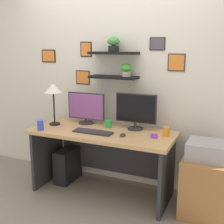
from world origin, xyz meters
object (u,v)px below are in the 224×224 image
Objects in this scene: desk at (104,147)px; computer_tower_left at (68,165)px; desk_lamp at (53,91)px; computer_mouse at (123,135)px; drawer_cabinet at (204,186)px; monitor_left at (86,108)px; coffee_mug at (108,124)px; monitor_right at (136,111)px; cell_phone at (154,136)px; water_cup at (40,125)px; pen_cup at (166,132)px; keyboard at (93,132)px; printer at (207,150)px.

computer_tower_left is at bearing 173.44° from desk.
computer_mouse is at bearing -6.29° from desk_lamp.
drawer_cabinet is at bearing 0.42° from desk_lamp.
computer_mouse is (0.61, -0.31, -0.18)m from monitor_left.
coffee_mug reaches higher than computer_mouse.
desk is 0.40m from computer_mouse.
monitor_right is 5.32× the size of coffee_mug.
computer_tower_left is (-0.83, 0.21, -0.56)m from computer_mouse.
water_cup is (-1.24, -0.28, 0.05)m from cell_phone.
computer_mouse is 1.00× the size of coffee_mug.
computer_mouse is 0.82× the size of water_cup.
water_cup is (-1.36, -0.34, 0.01)m from pen_cup.
cell_phone is (0.59, -0.03, 0.22)m from desk.
computer_mouse is at bearing 2.74° from keyboard.
coffee_mug is 0.24× the size of printer.
cell_phone is 1.26m from computer_tower_left.
computer_mouse is 0.97m from drawer_cabinet.
keyboard reaches higher than printer.
monitor_left is 0.77m from computer_tower_left.
monitor_left is 1.27× the size of printer.
keyboard is 1.06× the size of computer_tower_left.
desk is at bearing 152.70° from computer_mouse.
desk is 3.26× the size of desk_lamp.
desk is 3.69× the size of keyboard.
monitor_left is at bearing 180.00° from monitor_right.
desk is at bearing 158.66° from cell_phone.
desk is 0.77m from water_cup.
printer is at bearing -7.70° from monitor_left.
monitor_left is 1.49m from printer.
desk is 0.64m from computer_tower_left.
drawer_cabinet is (1.19, 0.13, -0.46)m from keyboard.
cell_phone is 1.28m from water_cup.
coffee_mug is at bearing 149.69° from cell_phone.
monitor_right reaches higher than computer_mouse.
drawer_cabinet is 1.57× the size of printer.
monitor_left is 5.37× the size of coffee_mug.
desk_lamp reaches higher than cell_phone.
desk_lamp reaches higher than coffee_mug.
coffee_mug is at bearing 175.54° from pen_cup.
coffee_mug is 0.22× the size of computer_tower_left.
desk_lamp is 1.20× the size of computer_tower_left.
keyboard is (-0.38, -0.33, -0.21)m from monitor_right.
monitor_left is 3.45× the size of cell_phone.
water_cup reaches higher than computer_tower_left.
monitor_left is 1.10× the size of keyboard.
pen_cup is 1.38m from computer_tower_left.
keyboard is 3.14× the size of cell_phone.
computer_mouse is at bearing 9.32° from water_cup.
water_cup reaches higher than desk.
desk is at bearing -96.43° from coffee_mug.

